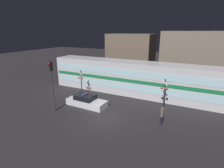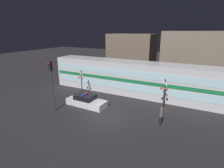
% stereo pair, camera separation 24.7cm
% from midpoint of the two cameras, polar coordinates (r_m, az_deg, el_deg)
% --- Properties ---
extents(ground_plane, '(120.00, 120.00, 0.00)m').
position_cam_midpoint_polar(ground_plane, '(17.72, -3.38, -11.04)').
color(ground_plane, '#262326').
extents(train, '(24.00, 3.20, 4.41)m').
position_cam_midpoint_polar(train, '(23.74, 6.77, 1.94)').
color(train, silver).
rests_on(train, ground_plane).
extents(police_car, '(4.76, 1.96, 1.41)m').
position_cam_midpoint_polar(police_car, '(20.51, -8.70, -5.55)').
color(police_car, silver).
rests_on(police_car, ground_plane).
extents(pedestrian, '(0.29, 0.29, 1.73)m').
position_cam_midpoint_polar(pedestrian, '(16.75, 15.49, -10.01)').
color(pedestrian, black).
rests_on(pedestrian, ground_plane).
extents(crossing_signal_near, '(0.80, 0.33, 3.43)m').
position_cam_midpoint_polar(crossing_signal_near, '(19.60, 16.35, -2.55)').
color(crossing_signal_near, '#2D2D33').
rests_on(crossing_signal_near, ground_plane).
extents(crossing_signal_far, '(0.80, 0.33, 3.35)m').
position_cam_midpoint_polar(crossing_signal_far, '(23.62, -10.36, 1.07)').
color(crossing_signal_far, '#2D2D33').
rests_on(crossing_signal_far, ground_plane).
extents(traffic_light_corner, '(0.30, 0.46, 5.37)m').
position_cam_midpoint_polar(traffic_light_corner, '(19.01, -19.44, 1.37)').
color(traffic_light_corner, '#2D2D33').
rests_on(traffic_light_corner, ground_plane).
extents(building_left, '(7.93, 5.12, 7.81)m').
position_cam_midpoint_polar(building_left, '(32.47, 5.91, 9.09)').
color(building_left, brown).
rests_on(building_left, ground_plane).
extents(building_center, '(9.93, 4.89, 8.29)m').
position_cam_midpoint_polar(building_center, '(30.21, 25.04, 7.47)').
color(building_center, '#726656').
rests_on(building_center, ground_plane).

